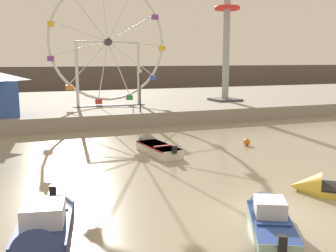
% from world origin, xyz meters
% --- Properties ---
extents(ground_plane, '(240.00, 240.00, 0.00)m').
position_xyz_m(ground_plane, '(0.00, 0.00, 0.00)').
color(ground_plane, gray).
extents(quay_promenade, '(110.00, 25.81, 1.18)m').
position_xyz_m(quay_promenade, '(0.00, 32.25, 0.59)').
color(quay_promenade, gray).
rests_on(quay_promenade, ground_plane).
extents(distant_town_skyline, '(140.00, 3.00, 4.40)m').
position_xyz_m(distant_town_skyline, '(0.00, 53.89, 2.20)').
color(distant_town_skyline, '#564C47').
rests_on(distant_town_skyline, ground_plane).
extents(motorboat_navy_blue, '(2.54, 5.78, 1.61)m').
position_xyz_m(motorboat_navy_blue, '(-7.68, 0.63, 0.31)').
color(motorboat_navy_blue, navy).
rests_on(motorboat_navy_blue, ground_plane).
extents(motorboat_white_red_stripe, '(1.85, 4.84, 1.25)m').
position_xyz_m(motorboat_white_red_stripe, '(-0.58, 11.17, 0.28)').
color(motorboat_white_red_stripe, silver).
rests_on(motorboat_white_red_stripe, ground_plane).
extents(motorboat_seafoam, '(3.09, 4.56, 1.33)m').
position_xyz_m(motorboat_seafoam, '(-0.43, -0.46, 0.30)').
color(motorboat_seafoam, '#93BCAD').
rests_on(motorboat_seafoam, ground_plane).
extents(ferris_wheel_white_frame, '(11.01, 1.20, 11.32)m').
position_xyz_m(ferris_wheel_white_frame, '(0.08, 25.85, 6.86)').
color(ferris_wheel_white_frame, silver).
rests_on(ferris_wheel_white_frame, quay_promenade).
extents(drop_tower_steel_tower, '(2.80, 2.80, 15.57)m').
position_xyz_m(drop_tower_steel_tower, '(12.48, 25.94, 8.44)').
color(drop_tower_steel_tower, '#999EA3').
rests_on(drop_tower_steel_tower, quay_promenade).
extents(promenade_lamp_near, '(0.32, 0.32, 3.53)m').
position_xyz_m(promenade_lamp_near, '(1.46, 20.39, 3.52)').
color(promenade_lamp_near, '#2D2D33').
rests_on(promenade_lamp_near, quay_promenade).
extents(mooring_buoy_orange, '(0.44, 0.44, 0.44)m').
position_xyz_m(mooring_buoy_orange, '(5.61, 10.58, 0.22)').
color(mooring_buoy_orange, orange).
rests_on(mooring_buoy_orange, ground_plane).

